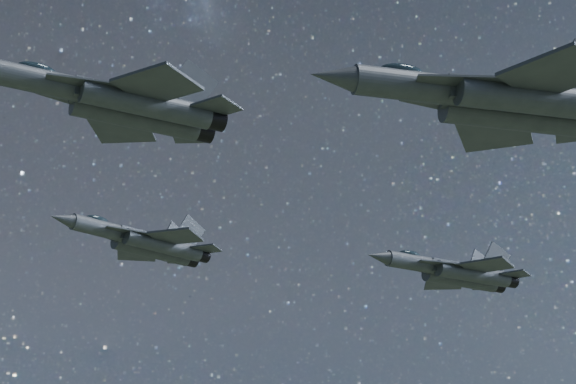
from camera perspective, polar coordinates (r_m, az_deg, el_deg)
jet_lead at (r=57.63m, az=-9.89°, el=5.26°), size 16.59×11.51×4.17m
jet_left at (r=89.28m, az=-8.45°, el=-2.94°), size 16.76×11.79×4.23m
jet_right at (r=55.05m, az=12.52°, el=5.33°), size 18.82×12.42×4.81m
jet_slot at (r=84.66m, az=9.88°, el=-4.69°), size 15.59×10.85×3.92m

